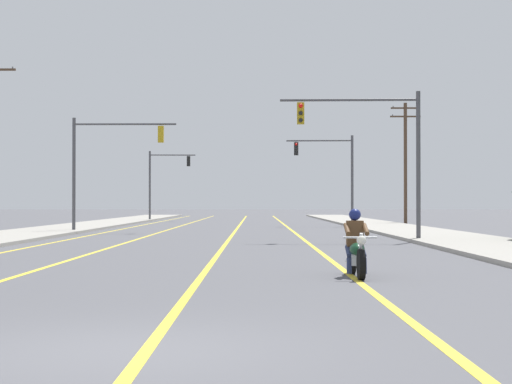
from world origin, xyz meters
TOP-DOWN VIEW (x-y plane):
  - ground_plane at (0.00, 0.00)m, footprint 400.00×400.00m
  - lane_stripe_center at (0.29, 45.00)m, footprint 0.16×100.00m
  - lane_stripe_left at (-3.70, 45.00)m, footprint 0.16×100.00m
  - lane_stripe_right at (3.53, 45.00)m, footprint 0.16×100.00m
  - lane_stripe_far_left at (-6.62, 45.00)m, footprint 0.16×100.00m
  - sidewalk_kerb_right at (9.83, 40.00)m, footprint 4.40×110.00m
  - sidewalk_kerb_left at (-9.83, 40.00)m, footprint 4.40×110.00m
  - motorcycle_with_rider at (3.62, 9.14)m, footprint 0.70×2.19m
  - traffic_signal_near_right at (6.47, 25.97)m, footprint 5.79×0.39m
  - traffic_signal_near_left at (-6.76, 36.85)m, footprint 5.64×0.37m
  - traffic_signal_mid_right at (6.74, 48.93)m, footprint 4.58×0.42m
  - traffic_signal_mid_left at (-6.82, 66.43)m, footprint 4.13×0.43m
  - utility_pole_right_far at (12.95, 56.17)m, footprint 2.34×0.26m

SIDE VIEW (x-z plane):
  - ground_plane at x=0.00m, z-range 0.00..0.00m
  - lane_stripe_center at x=0.29m, z-range 0.00..0.01m
  - lane_stripe_left at x=-3.70m, z-range 0.00..0.01m
  - lane_stripe_right at x=3.53m, z-range 0.00..0.01m
  - lane_stripe_far_left at x=-6.62m, z-range 0.00..0.01m
  - sidewalk_kerb_right at x=9.83m, z-range 0.00..0.14m
  - sidewalk_kerb_left at x=-9.83m, z-range 0.00..0.14m
  - motorcycle_with_rider at x=3.62m, z-range -0.14..1.32m
  - traffic_signal_mid_left at x=-6.82m, z-range 0.95..7.15m
  - traffic_signal_mid_right at x=6.74m, z-range 0.98..7.18m
  - traffic_signal_near_left at x=-6.76m, z-range 1.04..7.24m
  - traffic_signal_near_right at x=6.47m, z-range 1.05..7.25m
  - utility_pole_right_far at x=12.95m, z-range 0.39..9.67m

